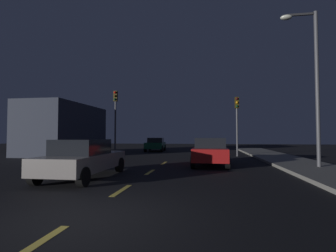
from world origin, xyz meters
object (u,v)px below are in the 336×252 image
(car_stopped_ahead, at_px, (210,151))
(street_lamp_right, at_px, (312,75))
(car_oncoming_far, at_px, (156,144))
(traffic_signal_left, at_px, (115,110))
(traffic_signal_right, at_px, (237,115))
(car_adjacent_lane, at_px, (84,158))

(car_stopped_ahead, distance_m, street_lamp_right, 6.27)
(car_oncoming_far, bearing_deg, street_lamp_right, -51.86)
(traffic_signal_left, distance_m, car_oncoming_far, 6.87)
(car_oncoming_far, bearing_deg, car_stopped_ahead, -65.37)
(traffic_signal_right, height_order, street_lamp_right, street_lamp_right)
(car_stopped_ahead, bearing_deg, street_lamp_right, -13.05)
(car_adjacent_lane, relative_size, car_oncoming_far, 1.08)
(traffic_signal_left, relative_size, car_oncoming_far, 1.31)
(car_stopped_ahead, height_order, car_oncoming_far, car_stopped_ahead)
(car_stopped_ahead, relative_size, car_adjacent_lane, 0.95)
(car_stopped_ahead, bearing_deg, traffic_signal_left, 140.77)
(car_stopped_ahead, bearing_deg, car_adjacent_lane, -134.52)
(car_oncoming_far, bearing_deg, traffic_signal_left, -112.76)
(traffic_signal_left, relative_size, street_lamp_right, 0.71)
(car_stopped_ahead, xyz_separation_m, street_lamp_right, (4.85, -1.12, 3.81))
(car_adjacent_lane, xyz_separation_m, car_oncoming_far, (-0.67, 17.12, -0.02))
(car_adjacent_lane, height_order, car_oncoming_far, car_adjacent_lane)
(traffic_signal_left, distance_m, car_adjacent_lane, 12.25)
(traffic_signal_right, height_order, car_stopped_ahead, traffic_signal_right)
(street_lamp_right, bearing_deg, car_stopped_ahead, 166.95)
(traffic_signal_right, distance_m, car_stopped_ahead, 7.31)
(car_adjacent_lane, relative_size, street_lamp_right, 0.59)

